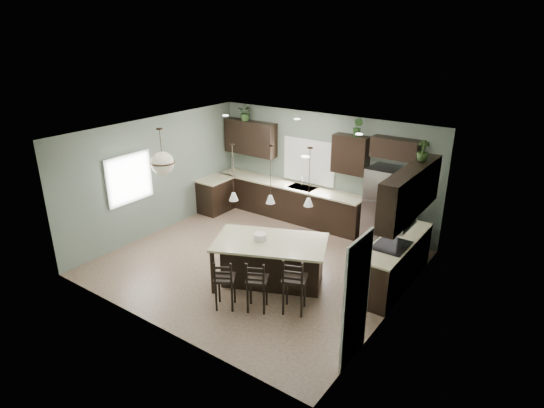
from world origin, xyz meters
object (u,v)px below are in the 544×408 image
(refrigerator, at_px, (387,208))
(bar_stool_right, at_px, (294,284))
(serving_dish, at_px, (260,237))
(bar_stool_center, at_px, (257,285))
(bar_stool_left, at_px, (225,283))
(kitchen_island, at_px, (271,263))
(plant_back_left, at_px, (246,112))

(refrigerator, height_order, bar_stool_right, refrigerator)
(serving_dish, relative_size, bar_stool_right, 0.22)
(refrigerator, xyz_separation_m, bar_stool_center, (-0.83, -3.75, -0.42))
(bar_stool_left, bearing_deg, bar_stool_right, -1.47)
(kitchen_island, xyz_separation_m, serving_dish, (-0.18, -0.08, 0.53))
(plant_back_left, bearing_deg, kitchen_island, -45.86)
(refrigerator, xyz_separation_m, plant_back_left, (-4.13, 0.16, 1.69))
(bar_stool_right, height_order, plant_back_left, plant_back_left)
(kitchen_island, distance_m, bar_stool_right, 1.02)
(bar_stool_left, xyz_separation_m, plant_back_left, (-2.79, 4.19, 2.13))
(kitchen_island, bearing_deg, plant_back_left, 110.46)
(refrigerator, bearing_deg, kitchen_island, -111.41)
(serving_dish, height_order, bar_stool_right, bar_stool_right)
(bar_stool_center, xyz_separation_m, bar_stool_right, (0.57, 0.33, 0.04))
(refrigerator, xyz_separation_m, kitchen_island, (-1.14, -2.91, -0.46))
(bar_stool_center, bearing_deg, refrigerator, 50.66)
(kitchen_island, distance_m, bar_stool_center, 0.90)
(serving_dish, distance_m, plant_back_left, 4.52)
(kitchen_island, relative_size, bar_stool_right, 1.95)
(plant_back_left, bearing_deg, bar_stool_right, -42.91)
(bar_stool_left, xyz_separation_m, bar_stool_center, (0.51, 0.27, 0.01))
(bar_stool_right, bearing_deg, refrigerator, 64.14)
(kitchen_island, relative_size, serving_dish, 8.86)
(bar_stool_center, bearing_deg, bar_stool_left, -178.88)
(bar_stool_left, bearing_deg, kitchen_island, 49.25)
(bar_stool_left, height_order, bar_stool_right, bar_stool_right)
(refrigerator, height_order, bar_stool_center, refrigerator)
(bar_stool_right, xyz_separation_m, plant_back_left, (-3.86, 3.59, 2.07))
(bar_stool_left, height_order, bar_stool_center, bar_stool_center)
(bar_stool_right, bearing_deg, serving_dish, 136.37)
(serving_dish, xyz_separation_m, plant_back_left, (-2.80, 3.16, 1.62))
(bar_stool_right, relative_size, plant_back_left, 2.50)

